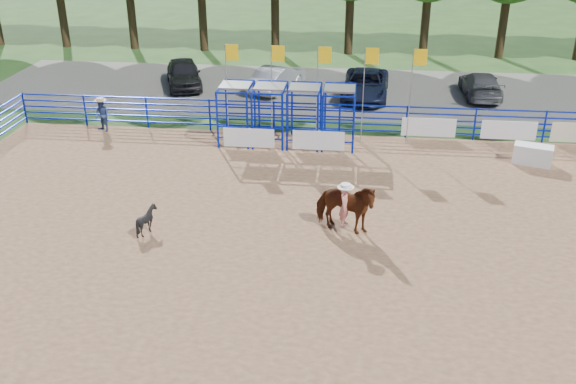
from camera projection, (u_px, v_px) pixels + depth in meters
The scene contains 13 objects.
ground at pixel (327, 244), 20.41m from camera, with size 120.00×120.00×0.00m, color #345923.
arena_dirt at pixel (327, 244), 20.41m from camera, with size 30.00×20.00×0.02m, color #8E6747.
gravel_strip at pixel (344, 91), 35.66m from camera, with size 40.00×10.00×0.01m, color slate.
announcer_table at pixel (533, 155), 26.13m from camera, with size 1.51×0.71×0.81m, color white.
horse_and_rider at pixel (345, 205), 20.72m from camera, with size 2.32×1.55×2.42m.
calf at pixel (147, 220), 20.88m from camera, with size 0.73×0.83×0.91m, color black.
spectator_cowboy at pixel (102, 115), 29.50m from camera, with size 0.92×0.86×1.56m.
car_a at pixel (184, 73), 36.17m from camera, with size 1.81×4.50×1.53m, color black.
car_b at pixel (277, 78), 35.50m from camera, with size 1.48×4.25×1.40m, color gray.
car_c at pixel (365, 85), 34.31m from camera, with size 2.37×5.14×1.43m, color black.
car_d at pixel (481, 85), 34.49m from camera, with size 1.84×4.52×1.31m, color #505052.
perimeter_fence at pixel (327, 223), 20.09m from camera, with size 30.10×20.10×1.50m.
chute_assembly at pixel (295, 116), 27.99m from camera, with size 19.32×2.41×4.20m.
Camera 1 is at (0.72, -17.74, 10.28)m, focal length 40.00 mm.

